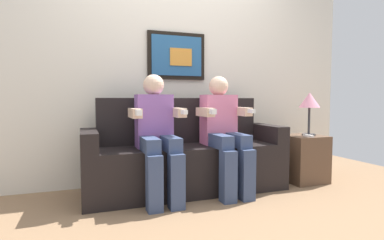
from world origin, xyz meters
TOP-DOWN VIEW (x-y plane):
  - ground_plane at (0.00, 0.00)m, footprint 5.61×5.61m
  - back_wall_assembly at (0.00, 0.76)m, footprint 4.31×0.10m
  - couch at (0.00, 0.33)m, footprint 1.91×0.58m
  - person_on_left at (-0.32, 0.16)m, footprint 0.46×0.56m
  - person_on_right at (0.32, 0.16)m, footprint 0.46×0.56m
  - side_table_right at (1.31, 0.22)m, footprint 0.40×0.40m
  - table_lamp at (1.34, 0.19)m, footprint 0.22×0.22m
  - spare_remote_on_table at (1.27, 0.11)m, footprint 0.04×0.13m

SIDE VIEW (x-z plane):
  - ground_plane at x=0.00m, z-range 0.00..0.00m
  - side_table_right at x=1.31m, z-range 0.00..0.50m
  - couch at x=0.00m, z-range -0.14..0.76m
  - spare_remote_on_table at x=1.27m, z-range 0.50..0.52m
  - person_on_left at x=-0.32m, z-range 0.05..1.16m
  - person_on_right at x=0.32m, z-range 0.05..1.16m
  - table_lamp at x=1.34m, z-range 0.63..1.09m
  - back_wall_assembly at x=0.00m, z-range 0.00..2.60m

